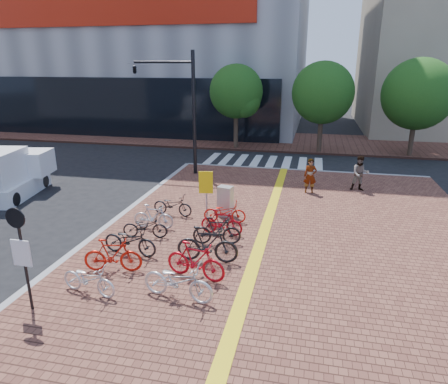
% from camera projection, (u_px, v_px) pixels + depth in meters
% --- Properties ---
extents(ground, '(120.00, 120.00, 0.00)m').
position_uv_depth(ground, '(193.00, 261.00, 12.96)').
color(ground, black).
rests_on(ground, ground).
extents(tactile_strip, '(0.40, 34.00, 0.01)m').
position_uv_depth(tactile_strip, '(216.00, 381.00, 7.85)').
color(tactile_strip, yellow).
rests_on(tactile_strip, sidewalk).
extents(kerb_north, '(14.00, 0.25, 0.15)m').
position_uv_depth(kerb_north, '(301.00, 171.00, 23.45)').
color(kerb_north, gray).
rests_on(kerb_north, ground).
extents(far_sidewalk, '(70.00, 8.00, 0.15)m').
position_uv_depth(far_sidewalk, '(268.00, 141.00, 32.42)').
color(far_sidewalk, brown).
rests_on(far_sidewalk, ground).
extents(crosswalk, '(7.50, 4.00, 0.01)m').
position_uv_depth(crosswalk, '(263.00, 162.00, 25.84)').
color(crosswalk, silver).
rests_on(crosswalk, ground).
extents(street_trees, '(16.20, 4.60, 6.35)m').
position_uv_depth(street_trees, '(339.00, 95.00, 26.84)').
color(street_trees, '#38281E').
rests_on(street_trees, far_sidewalk).
extents(bike_0, '(1.76, 0.86, 0.89)m').
position_uv_depth(bike_0, '(89.00, 279.00, 10.72)').
color(bike_0, silver).
rests_on(bike_0, sidewalk).
extents(bike_1, '(1.82, 0.82, 1.05)m').
position_uv_depth(bike_1, '(113.00, 255.00, 11.86)').
color(bike_1, red).
rests_on(bike_1, sidewalk).
extents(bike_2, '(1.94, 0.86, 0.99)m').
position_uv_depth(bike_2, '(130.00, 240.00, 12.94)').
color(bike_2, black).
rests_on(bike_2, sidewalk).
extents(bike_3, '(1.67, 0.82, 0.84)m').
position_uv_depth(bike_3, '(145.00, 227.00, 14.21)').
color(bike_3, black).
rests_on(bike_3, sidewalk).
extents(bike_4, '(1.58, 0.48, 0.94)m').
position_uv_depth(bike_4, '(153.00, 217.00, 15.01)').
color(bike_4, silver).
rests_on(bike_4, sidewalk).
extents(bike_5, '(1.73, 0.73, 0.88)m').
position_uv_depth(bike_5, '(173.00, 205.00, 16.32)').
color(bike_5, black).
rests_on(bike_5, sidewalk).
extents(bike_6, '(2.08, 0.96, 1.05)m').
position_uv_depth(bike_6, '(178.00, 281.00, 10.47)').
color(bike_6, silver).
rests_on(bike_6, sidewalk).
extents(bike_7, '(1.93, 0.89, 1.12)m').
position_uv_depth(bike_7, '(195.00, 261.00, 11.47)').
color(bike_7, '#B50C19').
rests_on(bike_7, sidewalk).
extents(bike_8, '(1.98, 0.65, 1.17)m').
position_uv_depth(bike_8, '(207.00, 244.00, 12.43)').
color(bike_8, black).
rests_on(bike_8, sidewalk).
extents(bike_9, '(1.72, 0.77, 1.00)m').
position_uv_depth(bike_9, '(217.00, 231.00, 13.67)').
color(bike_9, black).
rests_on(bike_9, sidewalk).
extents(bike_10, '(1.61, 0.57, 0.95)m').
position_uv_depth(bike_10, '(221.00, 222.00, 14.46)').
color(bike_10, '#A10B17').
rests_on(bike_10, sidewalk).
extents(bike_11, '(1.70, 0.76, 0.87)m').
position_uv_depth(bike_11, '(225.00, 212.00, 15.57)').
color(bike_11, red).
rests_on(bike_11, sidewalk).
extents(pedestrian_a, '(0.63, 0.44, 1.67)m').
position_uv_depth(pedestrian_a, '(310.00, 176.00, 19.06)').
color(pedestrian_a, gray).
rests_on(pedestrian_a, sidewalk).
extents(pedestrian_b, '(0.87, 0.69, 1.73)m').
position_uv_depth(pedestrian_b, '(360.00, 173.00, 19.38)').
color(pedestrian_b, '#454857').
rests_on(pedestrian_b, sidewalk).
extents(utility_box, '(0.65, 0.53, 1.25)m').
position_uv_depth(utility_box, '(225.00, 201.00, 16.20)').
color(utility_box, '#B7B7BC').
rests_on(utility_box, sidewalk).
extents(yellow_sign, '(0.55, 0.16, 2.02)m').
position_uv_depth(yellow_sign, '(206.00, 187.00, 15.47)').
color(yellow_sign, '#B7B7BC').
rests_on(yellow_sign, sidewalk).
extents(notice_sign, '(0.51, 0.11, 2.76)m').
position_uv_depth(notice_sign, '(21.00, 247.00, 9.62)').
color(notice_sign, black).
rests_on(notice_sign, sidewalk).
extents(traffic_light_pole, '(3.56, 1.37, 6.63)m').
position_uv_depth(traffic_light_pole, '(166.00, 90.00, 21.61)').
color(traffic_light_pole, black).
rests_on(traffic_light_pole, sidewalk).
extents(box_truck, '(2.46, 4.29, 2.33)m').
position_uv_depth(box_truck, '(11.00, 174.00, 18.92)').
color(box_truck, white).
rests_on(box_truck, ground).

